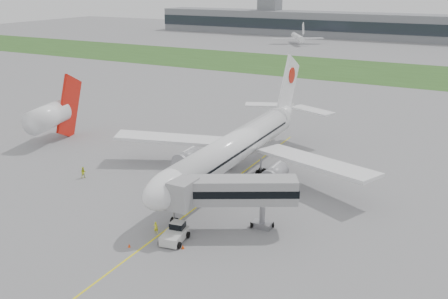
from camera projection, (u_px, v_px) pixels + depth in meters
The scene contains 14 objects.
ground at pixel (225, 186), 80.95m from camera, with size 600.00×600.00×0.00m, color gray.
apron_markings at pixel (210, 197), 76.76m from camera, with size 70.00×70.00×0.04m, color yellow, non-canonical shape.
grass_strip at pixel (378, 72), 181.52m from camera, with size 600.00×50.00×0.02m, color #2F531F.
terminal_building at pixel (421, 28), 271.35m from camera, with size 320.00×22.30×14.00m.
control_tower at pixel (269, 33), 315.03m from camera, with size 12.00×12.00×56.00m, color gray, non-canonical shape.
airliner at pixel (239, 144), 83.21m from camera, with size 48.13×53.95×17.88m.
pushback_tug at pixel (175, 233), 63.71m from camera, with size 3.44×4.59×2.18m.
jet_bridge at pixel (231, 191), 64.85m from camera, with size 15.34×11.40×7.57m.
safety_cone_left at pixel (129, 245), 62.27m from camera, with size 0.36×0.36×0.50m, color #FF4A0D.
safety_cone_right at pixel (183, 247), 61.92m from camera, with size 0.40×0.40×0.55m, color #FF4A0D.
ground_crew_near at pixel (156, 228), 65.54m from camera, with size 0.60×0.39×1.65m, color #FCFF2A.
ground_crew_far at pixel (83, 173), 83.86m from camera, with size 0.95×0.74×1.95m, color #C2D122.
neighbor_aircraft at pixel (51, 115), 101.51m from camera, with size 7.16×17.39×14.02m.
distant_aircraft_left at pixel (297, 44), 261.37m from camera, with size 26.66×23.52×10.19m, color white, non-canonical shape.
Camera 1 is at (34.62, -66.24, 31.65)m, focal length 40.00 mm.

